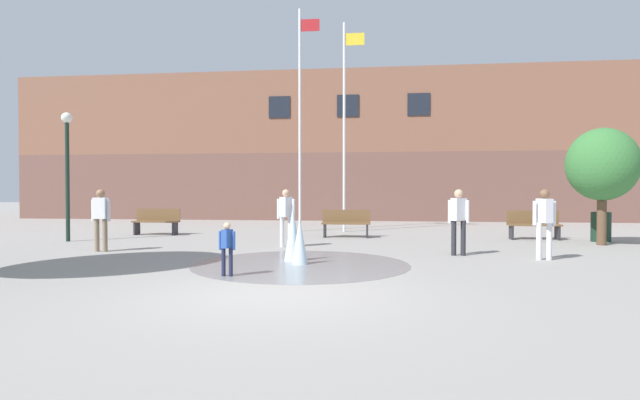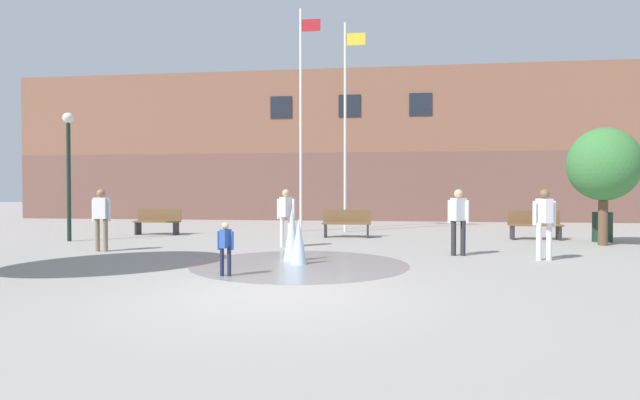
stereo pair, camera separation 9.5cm
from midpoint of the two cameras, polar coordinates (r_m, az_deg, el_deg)
The scene contains 16 objects.
ground_plane at distance 7.73m, azimuth -5.29°, elevation -10.63°, with size 100.00×100.00×0.00m, color gray.
library_building at distance 28.25m, azimuth 3.90°, elevation 5.80°, with size 36.00×6.05×7.70m.
splash_fountain at distance 10.79m, azimuth -2.44°, elevation -5.31°, with size 4.60×4.60×1.20m.
park_bench_left_of_flagpoles at distance 18.41m, azimuth -17.91°, elevation -2.30°, with size 1.60×0.44×0.91m.
park_bench_under_left_flagpole at distance 16.55m, azimuth 3.24°, elevation -2.63°, with size 1.60×0.44×0.91m.
park_bench_far_right at distance 17.20m, azimuth 23.49°, elevation -2.58°, with size 1.60×0.44×0.91m.
adult_near_bench at distance 12.39m, azimuth 15.75°, elevation -1.85°, with size 0.50×0.36×1.59m.
adult_watching at distance 13.90m, azimuth -23.54°, elevation -1.58°, with size 0.50×0.21×1.59m.
child_in_fountain at distance 9.28m, azimuth -10.46°, elevation -5.04°, with size 0.31×0.24×0.99m.
teen_by_trashcan at distance 12.25m, azimuth 24.45°, elevation -1.95°, with size 0.50×0.39×1.59m.
adult_in_red at distance 13.73m, azimuth -3.71°, elevation -1.52°, with size 0.50×0.39×1.59m.
flagpole_left at distance 19.12m, azimuth -1.98°, elevation 9.80°, with size 0.80×0.10×8.39m.
flagpole_right at distance 18.88m, azimuth 3.13°, elevation 9.00°, with size 0.80×0.10×7.80m.
lamp_post_left_lane at distance 17.09m, azimuth -26.66°, elevation 4.36°, with size 0.32×0.32×3.93m.
trash_can at distance 17.37m, azimuth 29.70°, elevation -2.70°, with size 0.56×0.56×0.90m, color #193323.
street_tree_near_building at distance 16.28m, azimuth 29.82°, elevation 3.51°, with size 1.94×1.94×3.33m.
Camera 2 is at (1.69, -7.38, 1.58)m, focal length 28.00 mm.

